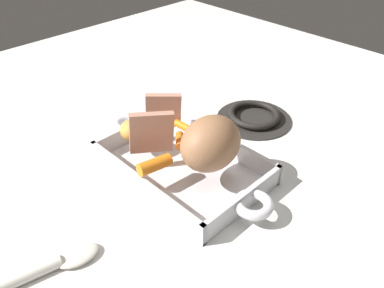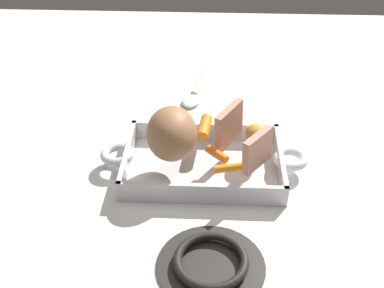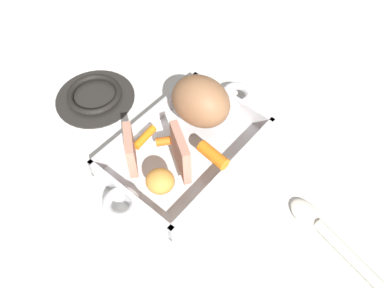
% 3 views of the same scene
% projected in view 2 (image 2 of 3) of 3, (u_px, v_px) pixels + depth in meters
% --- Properties ---
extents(ground_plane, '(1.67, 1.67, 0.00)m').
position_uv_depth(ground_plane, '(203.00, 169.00, 0.98)').
color(ground_plane, silver).
extents(roasting_dish, '(0.40, 0.21, 0.04)m').
position_uv_depth(roasting_dish, '(203.00, 163.00, 0.97)').
color(roasting_dish, silver).
rests_on(roasting_dish, ground_plane).
extents(pork_roast, '(0.10, 0.12, 0.10)m').
position_uv_depth(pork_roast, '(172.00, 133.00, 0.92)').
color(pork_roast, '#996845').
rests_on(pork_roast, roasting_dish).
extents(roast_slice_thick, '(0.06, 0.08, 0.09)m').
position_uv_depth(roast_slice_thick, '(229.00, 126.00, 0.95)').
color(roast_slice_thick, tan).
rests_on(roast_slice_thick, roasting_dish).
extents(roast_slice_thin, '(0.06, 0.07, 0.07)m').
position_uv_depth(roast_slice_thin, '(257.00, 151.00, 0.90)').
color(roast_slice_thin, tan).
rests_on(roast_slice_thin, roasting_dish).
extents(baby_carrot_center_right, '(0.06, 0.02, 0.02)m').
position_uv_depth(baby_carrot_center_right, '(229.00, 168.00, 0.90)').
color(baby_carrot_center_right, orange).
rests_on(baby_carrot_center_right, roasting_dish).
extents(baby_carrot_center_left, '(0.05, 0.04, 0.02)m').
position_uv_depth(baby_carrot_center_left, '(217.00, 154.00, 0.93)').
color(baby_carrot_center_left, orange).
rests_on(baby_carrot_center_left, roasting_dish).
extents(baby_carrot_long, '(0.03, 0.07, 0.03)m').
position_uv_depth(baby_carrot_long, '(207.00, 127.00, 1.00)').
color(baby_carrot_long, orange).
rests_on(baby_carrot_long, roasting_dish).
extents(potato_golden_small, '(0.07, 0.07, 0.04)m').
position_uv_depth(potato_golden_small, '(257.00, 134.00, 0.97)').
color(potato_golden_small, gold).
rests_on(potato_golden_small, roasting_dish).
extents(stove_burner_rear, '(0.17, 0.17, 0.02)m').
position_uv_depth(stove_burner_rear, '(211.00, 263.00, 0.77)').
color(stove_burner_rear, '#282623').
rests_on(stove_burner_rear, ground_plane).
extents(serving_spoon, '(0.08, 0.21, 0.02)m').
position_uv_depth(serving_spoon, '(198.00, 88.00, 1.22)').
color(serving_spoon, white).
rests_on(serving_spoon, ground_plane).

